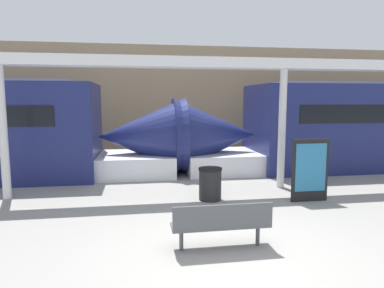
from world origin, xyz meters
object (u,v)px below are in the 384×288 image
at_px(bench_near, 222,222).
at_px(support_column_far, 3,133).
at_px(support_column_near, 282,129).
at_px(trash_bin, 210,184).
at_px(poster_board, 310,170).

bearing_deg(bench_near, support_column_far, 140.35).
xyz_separation_m(support_column_near, support_column_far, (-7.51, 0.00, 0.00)).
xyz_separation_m(trash_bin, support_column_far, (-5.20, 0.93, 1.29)).
bearing_deg(poster_board, support_column_near, 95.44).
distance_m(trash_bin, support_column_near, 2.80).
xyz_separation_m(bench_near, poster_board, (2.88, 2.44, 0.31)).
bearing_deg(support_column_far, poster_board, -10.78).
relative_size(bench_near, trash_bin, 2.04).
height_order(trash_bin, poster_board, poster_board).
bearing_deg(support_column_near, bench_near, -125.13).
distance_m(trash_bin, support_column_far, 5.44).
bearing_deg(trash_bin, support_column_far, 169.84).
distance_m(bench_near, support_column_near, 4.92).
bearing_deg(poster_board, trash_bin, 167.90).
bearing_deg(support_column_near, poster_board, -84.56).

